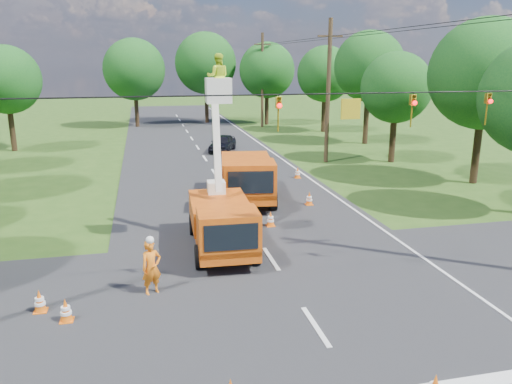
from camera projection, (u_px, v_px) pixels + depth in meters
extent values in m
plane|color=#2A4C16|center=(214.00, 173.00, 32.79)|extent=(140.00, 140.00, 0.00)
cube|color=black|center=(214.00, 173.00, 32.79)|extent=(12.00, 100.00, 0.06)
cube|color=black|center=(295.00, 296.00, 15.82)|extent=(56.00, 10.00, 0.07)
cube|color=silver|center=(296.00, 169.00, 33.98)|extent=(0.12, 90.00, 0.02)
cube|color=#CC560E|center=(222.00, 231.00, 19.64)|extent=(2.37, 5.89, 0.44)
cube|color=#CC560E|center=(228.00, 231.00, 17.47)|extent=(2.19, 1.73, 1.45)
cube|color=black|center=(231.00, 237.00, 16.68)|extent=(1.84, 0.13, 0.92)
cube|color=#CC560E|center=(219.00, 211.00, 20.22)|extent=(2.42, 3.67, 0.97)
cylinder|color=black|center=(199.00, 257.00, 17.79)|extent=(0.35, 0.90, 0.89)
cylinder|color=black|center=(255.00, 253.00, 18.14)|extent=(0.35, 0.90, 0.89)
cylinder|color=black|center=(193.00, 224.00, 21.28)|extent=(0.35, 0.90, 0.89)
cylinder|color=black|center=(240.00, 222.00, 21.63)|extent=(0.35, 0.90, 0.89)
cube|color=silver|center=(216.00, 187.00, 21.04)|extent=(0.75, 0.75, 0.53)
cube|color=silver|center=(217.00, 139.00, 19.99)|extent=(0.32, 1.30, 4.19)
cube|color=silver|center=(218.00, 91.00, 18.51)|extent=(0.96, 0.96, 0.92)
imported|color=#C6E526|center=(218.00, 77.00, 18.39)|extent=(0.90, 0.75, 1.68)
cube|color=#CC560E|center=(247.00, 184.00, 26.60)|extent=(3.44, 7.01, 0.50)
cube|color=#CC560E|center=(250.00, 179.00, 24.06)|extent=(2.72, 2.25, 1.68)
cube|color=black|center=(251.00, 182.00, 23.12)|extent=(2.11, 0.39, 1.06)
cube|color=#CC560E|center=(246.00, 168.00, 27.28)|extent=(3.22, 4.49, 1.12)
cylinder|color=black|center=(226.00, 201.00, 24.54)|extent=(0.51, 1.07, 1.03)
cylinder|color=black|center=(273.00, 200.00, 24.71)|extent=(0.51, 1.07, 1.03)
cylinder|color=black|center=(225.00, 181.00, 28.64)|extent=(0.51, 1.07, 1.03)
cylinder|color=black|center=(265.00, 180.00, 28.81)|extent=(0.51, 1.07, 1.03)
imported|color=orange|center=(151.00, 268.00, 15.73)|extent=(0.78, 0.66, 1.80)
imported|color=black|center=(223.00, 143.00, 40.39)|extent=(3.04, 4.28, 1.35)
cone|color=orange|center=(271.00, 219.00, 22.26)|extent=(0.36, 0.36, 0.70)
cube|color=orange|center=(271.00, 226.00, 22.35)|extent=(0.38, 0.38, 0.04)
cylinder|color=white|center=(271.00, 217.00, 22.25)|extent=(0.26, 0.26, 0.09)
cylinder|color=white|center=(271.00, 220.00, 22.28)|extent=(0.31, 0.31, 0.09)
cone|color=orange|center=(309.00, 198.00, 25.52)|extent=(0.36, 0.36, 0.70)
cube|color=orange|center=(309.00, 205.00, 25.61)|extent=(0.38, 0.38, 0.04)
cylinder|color=white|center=(309.00, 197.00, 25.51)|extent=(0.26, 0.26, 0.09)
cylinder|color=white|center=(309.00, 200.00, 25.55)|extent=(0.31, 0.31, 0.09)
cone|color=orange|center=(66.00, 310.00, 14.15)|extent=(0.36, 0.36, 0.70)
cube|color=orange|center=(67.00, 321.00, 14.24)|extent=(0.38, 0.38, 0.04)
cylinder|color=white|center=(65.00, 308.00, 14.14)|extent=(0.26, 0.26, 0.09)
cylinder|color=white|center=(66.00, 313.00, 14.18)|extent=(0.31, 0.31, 0.09)
cone|color=orange|center=(40.00, 301.00, 14.69)|extent=(0.36, 0.36, 0.70)
cube|color=orange|center=(41.00, 311.00, 14.78)|extent=(0.38, 0.38, 0.04)
cylinder|color=white|center=(39.00, 299.00, 14.68)|extent=(0.26, 0.26, 0.09)
cylinder|color=white|center=(40.00, 303.00, 14.71)|extent=(0.31, 0.31, 0.09)
cone|color=orange|center=(298.00, 173.00, 31.30)|extent=(0.36, 0.36, 0.70)
cube|color=orange|center=(297.00, 178.00, 31.39)|extent=(0.38, 0.38, 0.04)
cylinder|color=white|center=(298.00, 172.00, 31.29)|extent=(0.26, 0.26, 0.09)
cylinder|color=white|center=(298.00, 174.00, 31.33)|extent=(0.31, 0.31, 0.09)
cylinder|color=#4C3823|center=(328.00, 92.00, 35.19)|extent=(0.30, 0.30, 10.00)
cube|color=#4C3823|center=(330.00, 36.00, 34.21)|extent=(1.80, 0.12, 0.12)
cylinder|color=#4C3823|center=(262.00, 81.00, 54.04)|extent=(0.30, 0.30, 10.00)
cube|color=#4C3823|center=(262.00, 44.00, 53.06)|extent=(1.80, 0.12, 0.12)
cylinder|color=black|center=(282.00, 94.00, 14.09)|extent=(18.00, 0.04, 0.04)
cube|color=#AF9715|center=(351.00, 109.00, 14.66)|extent=(0.60, 0.05, 0.60)
imported|color=#AF9715|center=(278.00, 114.00, 14.21)|extent=(0.16, 0.20, 1.00)
sphere|color=#FF0C0C|center=(280.00, 106.00, 14.03)|extent=(0.14, 0.14, 0.14)
imported|color=#AF9715|center=(412.00, 111.00, 15.11)|extent=(0.16, 0.20, 1.00)
sphere|color=#FF0C0C|center=(415.00, 103.00, 14.93)|extent=(0.14, 0.14, 0.14)
imported|color=#AF9715|center=(487.00, 109.00, 15.66)|extent=(0.16, 0.20, 1.00)
sphere|color=#FF0C0C|center=(491.00, 101.00, 15.49)|extent=(0.14, 0.14, 0.14)
cylinder|color=#382616|center=(12.00, 126.00, 40.42)|extent=(0.44, 0.44, 4.05)
sphere|color=#144A1A|center=(6.00, 80.00, 39.47)|extent=(5.40, 5.40, 5.40)
cylinder|color=#382616|center=(477.00, 145.00, 29.74)|extent=(0.44, 0.44, 4.58)
sphere|color=#144A1A|center=(485.00, 74.00, 28.67)|extent=(6.40, 6.40, 6.40)
cylinder|color=#382616|center=(393.00, 136.00, 36.06)|extent=(0.44, 0.44, 3.78)
sphere|color=#144A1A|center=(396.00, 88.00, 35.17)|extent=(5.00, 5.00, 5.00)
cylinder|color=#382616|center=(366.00, 117.00, 43.81)|extent=(0.44, 0.44, 4.75)
sphere|color=#144A1A|center=(369.00, 66.00, 42.70)|extent=(6.00, 6.00, 6.00)
cylinder|color=#382616|center=(324.00, 111.00, 51.22)|extent=(0.44, 0.44, 4.14)
sphere|color=#144A1A|center=(325.00, 74.00, 50.25)|extent=(5.60, 5.60, 5.60)
cylinder|color=#382616|center=(136.00, 107.00, 54.71)|extent=(0.44, 0.44, 4.40)
sphere|color=#144A1A|center=(134.00, 69.00, 53.68)|extent=(6.60, 6.60, 6.60)
cylinder|color=#382616|center=(207.00, 102.00, 58.24)|extent=(0.44, 0.44, 4.84)
sphere|color=#144A1A|center=(206.00, 63.00, 57.11)|extent=(7.00, 7.00, 7.00)
cylinder|color=#382616|center=(267.00, 105.00, 56.87)|extent=(0.44, 0.44, 4.31)
sphere|color=#144A1A|center=(267.00, 70.00, 55.86)|extent=(6.20, 6.20, 6.20)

